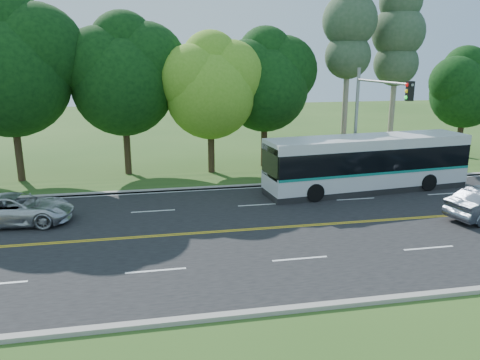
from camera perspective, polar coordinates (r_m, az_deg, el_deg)
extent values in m
plane|color=#2D501A|center=(21.73, 5.69, -5.75)|extent=(120.00, 120.00, 0.00)
cube|color=black|center=(21.73, 5.69, -5.73)|extent=(60.00, 14.00, 0.02)
cube|color=#9C958C|center=(28.30, 1.57, -0.67)|extent=(60.00, 0.30, 0.15)
cube|color=#9C958C|center=(15.61, 13.42, -14.38)|extent=(60.00, 0.30, 0.15)
cube|color=#2D501A|center=(30.06, 0.81, 0.19)|extent=(60.00, 4.00, 0.10)
cube|color=gold|center=(21.66, 5.75, -5.77)|extent=(57.00, 0.10, 0.00)
cube|color=gold|center=(21.80, 5.63, -5.63)|extent=(57.00, 0.10, 0.00)
cube|color=silver|center=(17.67, -10.22, -10.81)|extent=(2.20, 0.12, 0.00)
cube|color=silver|center=(18.50, 7.31, -9.48)|extent=(2.20, 0.12, 0.00)
cube|color=silver|center=(20.80, 21.99, -7.69)|extent=(2.20, 0.12, 0.00)
cube|color=silver|center=(24.81, -23.37, -4.26)|extent=(2.20, 0.12, 0.00)
cube|color=silver|center=(24.19, -10.54, -3.74)|extent=(2.20, 0.12, 0.00)
cube|color=silver|center=(24.80, 2.27, -3.04)|extent=(2.20, 0.12, 0.00)
cube|color=silver|center=(26.56, 13.91, -2.26)|extent=(2.20, 0.12, 0.00)
cube|color=silver|center=(29.27, 23.74, -1.53)|extent=(2.20, 0.12, 0.00)
cube|color=silver|center=(28.04, 1.70, -0.94)|extent=(57.00, 0.12, 0.00)
cube|color=silver|center=(15.87, 12.95, -14.05)|extent=(57.00, 0.12, 0.00)
cylinder|color=black|center=(32.01, -25.38, 3.20)|extent=(0.44, 0.44, 3.96)
sphere|color=black|center=(31.55, -26.28, 11.23)|extent=(7.20, 7.20, 7.20)
sphere|color=black|center=(31.45, -23.52, 14.15)|extent=(5.76, 5.76, 5.76)
sphere|color=black|center=(31.93, -26.48, 16.11)|extent=(4.68, 4.68, 4.68)
cylinder|color=black|center=(32.04, -13.59, 3.89)|extent=(0.44, 0.44, 3.60)
sphere|color=black|center=(31.57, -14.04, 11.24)|extent=(6.60, 6.60, 6.60)
sphere|color=black|center=(31.79, -11.42, 13.79)|extent=(5.28, 5.28, 5.28)
sphere|color=black|center=(31.42, -16.66, 13.17)|extent=(4.95, 4.95, 4.95)
sphere|color=black|center=(31.93, -14.10, 15.72)|extent=(4.29, 4.29, 4.29)
cylinder|color=black|center=(31.31, -3.53, 3.70)|extent=(0.44, 0.44, 3.24)
sphere|color=#58941E|center=(30.83, -3.63, 10.37)|extent=(5.80, 5.80, 5.80)
sphere|color=#58941E|center=(31.26, -1.31, 12.58)|extent=(4.64, 4.64, 4.64)
sphere|color=#58941E|center=(30.45, -5.83, 12.19)|extent=(4.35, 4.35, 4.35)
sphere|color=#58941E|center=(31.16, -3.61, 14.42)|extent=(3.77, 3.77, 3.77)
cylinder|color=black|center=(33.48, 2.95, 4.58)|extent=(0.44, 0.44, 3.42)
sphere|color=black|center=(33.03, 3.04, 11.10)|extent=(6.00, 6.00, 6.00)
sphere|color=black|center=(33.62, 5.23, 13.17)|extent=(4.80, 4.80, 4.80)
sphere|color=black|center=(32.52, 1.04, 12.91)|extent=(4.50, 4.50, 4.50)
sphere|color=black|center=(33.38, 3.09, 15.00)|extent=(3.90, 3.90, 3.90)
cylinder|color=gray|center=(35.01, 12.74, 9.95)|extent=(0.40, 0.40, 9.80)
sphere|color=#2F4B2F|center=(34.91, 13.01, 14.53)|extent=(3.23, 3.23, 3.23)
sphere|color=#2F4B2F|center=(35.00, 13.24, 18.42)|extent=(3.80, 3.80, 3.80)
cylinder|color=gray|center=(37.25, 18.13, 9.31)|extent=(0.40, 0.40, 9.10)
sphere|color=#2F4B2F|center=(37.13, 18.45, 13.30)|extent=(3.23, 3.23, 3.23)
sphere|color=#2F4B2F|center=(37.18, 18.74, 16.69)|extent=(3.80, 3.80, 3.80)
sphere|color=#2F4B2F|center=(37.33, 19.01, 19.87)|extent=(3.04, 3.04, 3.04)
cylinder|color=black|center=(40.82, 25.21, 4.77)|extent=(0.44, 0.44, 3.06)
sphere|color=black|center=(40.47, 25.73, 9.44)|extent=(5.20, 5.20, 5.20)
sphere|color=black|center=(41.35, 26.97, 10.83)|extent=(4.16, 4.16, 4.16)
sphere|color=black|center=(39.64, 24.81, 10.78)|extent=(3.90, 3.90, 3.90)
sphere|color=black|center=(40.77, 25.81, 12.21)|extent=(3.38, 3.38, 3.38)
sphere|color=#A20D18|center=(29.89, 6.77, 1.39)|extent=(1.50, 1.50, 1.50)
sphere|color=#A20D18|center=(30.20, 8.57, 1.47)|extent=(1.50, 1.50, 1.50)
sphere|color=#A20D18|center=(30.55, 10.34, 1.54)|extent=(1.50, 1.50, 1.50)
sphere|color=#A20D18|center=(30.92, 12.07, 1.61)|extent=(1.50, 1.50, 1.50)
sphere|color=#A20D18|center=(31.32, 13.76, 1.68)|extent=(1.50, 1.50, 1.50)
sphere|color=#A20D18|center=(31.75, 15.40, 1.74)|extent=(1.50, 1.50, 1.50)
sphere|color=#A20D18|center=(32.20, 17.00, 1.80)|extent=(1.50, 1.50, 1.50)
sphere|color=#A20D18|center=(32.68, 18.55, 1.86)|extent=(1.50, 1.50, 1.50)
sphere|color=#A20D18|center=(33.18, 20.06, 1.92)|extent=(1.50, 1.50, 1.50)
cube|color=olive|center=(32.13, 19.16, 0.59)|extent=(3.50, 1.40, 0.40)
cylinder|color=gray|center=(29.83, 13.91, 6.41)|extent=(0.20, 0.20, 7.00)
cylinder|color=gray|center=(26.89, 16.98, 11.36)|extent=(0.14, 6.00, 0.14)
cube|color=black|center=(24.47, 20.00, 10.15)|extent=(0.32, 0.28, 0.95)
sphere|color=red|center=(24.36, 19.71, 10.87)|extent=(0.18, 0.18, 0.18)
sphere|color=yellow|center=(24.38, 19.65, 10.17)|extent=(0.18, 0.18, 0.18)
sphere|color=#19D833|center=(24.40, 19.59, 9.47)|extent=(0.18, 0.18, 0.18)
cube|color=silver|center=(28.31, 15.14, 0.49)|extent=(12.33, 3.86, 1.00)
cube|color=black|center=(28.06, 15.30, 2.72)|extent=(12.27, 3.89, 1.25)
cube|color=silver|center=(27.90, 15.42, 4.54)|extent=(12.33, 3.86, 0.56)
cube|color=#0D7B6D|center=(28.21, 15.20, 1.35)|extent=(12.27, 3.90, 0.14)
cube|color=black|center=(25.36, 3.69, 2.20)|extent=(0.31, 2.36, 1.72)
cube|color=#19E54C|center=(25.18, 3.75, 4.36)|extent=(0.22, 1.54, 0.22)
cube|color=black|center=(28.47, 15.05, -0.84)|extent=(12.32, 3.76, 0.35)
cylinder|color=black|center=(25.52, 9.12, -1.52)|extent=(1.03, 0.39, 1.01)
cylinder|color=black|center=(27.62, 6.93, -0.20)|extent=(1.03, 0.39, 1.01)
cylinder|color=black|center=(29.40, 21.96, -0.27)|extent=(1.03, 0.39, 1.01)
cylinder|color=black|center=(31.24, 19.22, 0.82)|extent=(1.03, 0.39, 1.01)
imported|color=silver|center=(24.20, -25.62, -3.21)|extent=(5.23, 2.67, 1.41)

